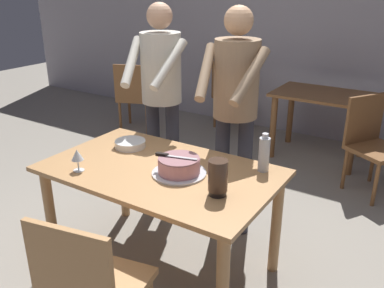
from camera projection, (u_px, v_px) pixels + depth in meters
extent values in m
plane|color=gray|center=(163.00, 265.00, 2.91)|extent=(14.00, 14.00, 0.00)
cube|color=#ADA8B2|center=(319.00, 27.00, 4.91)|extent=(10.00, 0.12, 2.70)
cube|color=tan|center=(160.00, 171.00, 2.63)|extent=(1.49, 0.89, 0.03)
cylinder|color=tan|center=(51.00, 217.00, 2.82)|extent=(0.07, 0.07, 0.72)
cylinder|color=tan|center=(123.00, 177.00, 3.40)|extent=(0.07, 0.07, 0.72)
cylinder|color=tan|center=(276.00, 225.00, 2.73)|extent=(0.07, 0.07, 0.72)
cylinder|color=silver|center=(179.00, 173.00, 2.55)|extent=(0.34, 0.34, 0.01)
cylinder|color=#D18C93|center=(179.00, 166.00, 2.53)|extent=(0.26, 0.26, 0.09)
cylinder|color=#926267|center=(179.00, 158.00, 2.51)|extent=(0.25, 0.25, 0.01)
cube|color=silver|center=(182.00, 157.00, 2.51)|extent=(0.20, 0.07, 0.00)
cube|color=black|center=(162.00, 155.00, 2.54)|extent=(0.08, 0.04, 0.02)
cylinder|color=white|center=(130.00, 146.00, 2.96)|extent=(0.22, 0.22, 0.01)
cylinder|color=white|center=(130.00, 145.00, 2.96)|extent=(0.22, 0.22, 0.01)
cylinder|color=white|center=(130.00, 144.00, 2.96)|extent=(0.22, 0.22, 0.01)
cylinder|color=white|center=(130.00, 143.00, 2.95)|extent=(0.22, 0.22, 0.01)
cylinder|color=white|center=(130.00, 141.00, 2.95)|extent=(0.22, 0.22, 0.01)
cylinder|color=silver|center=(79.00, 170.00, 2.60)|extent=(0.07, 0.07, 0.00)
cylinder|color=silver|center=(78.00, 165.00, 2.58)|extent=(0.01, 0.01, 0.07)
cone|color=silver|center=(77.00, 155.00, 2.56)|extent=(0.08, 0.08, 0.07)
cylinder|color=silver|center=(264.00, 155.00, 2.56)|extent=(0.07, 0.07, 0.22)
cylinder|color=silver|center=(265.00, 136.00, 2.51)|extent=(0.04, 0.04, 0.03)
cylinder|color=black|center=(218.00, 192.00, 2.30)|extent=(0.10, 0.10, 0.03)
cylinder|color=#3F2D23|center=(218.00, 175.00, 2.26)|extent=(0.11, 0.11, 0.18)
cylinder|color=#2D2D38|center=(244.00, 178.00, 3.12)|extent=(0.11, 0.11, 0.95)
cylinder|color=#2D2D38|center=(222.00, 173.00, 3.20)|extent=(0.11, 0.11, 0.95)
cylinder|color=#997A5B|center=(236.00, 79.00, 2.88)|extent=(0.32, 0.32, 0.55)
sphere|color=tan|center=(239.00, 20.00, 2.74)|extent=(0.20, 0.20, 0.20)
cylinder|color=#997A5B|center=(250.00, 76.00, 2.64)|extent=(0.11, 0.42, 0.34)
cylinder|color=#997A5B|center=(206.00, 72.00, 2.77)|extent=(0.20, 0.42, 0.34)
cylinder|color=#2D2D38|center=(173.00, 157.00, 3.49)|extent=(0.11, 0.11, 0.95)
cylinder|color=#2D2D38|center=(154.00, 154.00, 3.55)|extent=(0.11, 0.11, 0.95)
cylinder|color=beige|center=(161.00, 68.00, 3.25)|extent=(0.32, 0.32, 0.55)
sphere|color=tan|center=(160.00, 16.00, 3.10)|extent=(0.20, 0.20, 0.20)
cylinder|color=beige|center=(169.00, 64.00, 3.01)|extent=(0.08, 0.42, 0.34)
cylinder|color=beige|center=(132.00, 61.00, 3.12)|extent=(0.22, 0.41, 0.34)
cube|color=tan|center=(101.00, 287.00, 2.08)|extent=(0.52, 0.52, 0.04)
cube|color=tan|center=(70.00, 272.00, 1.81)|extent=(0.44, 0.11, 0.45)
cube|color=brown|center=(322.00, 94.00, 4.43)|extent=(1.00, 0.70, 0.03)
cylinder|color=brown|center=(273.00, 127.00, 4.56)|extent=(0.07, 0.07, 0.71)
cylinder|color=brown|center=(352.00, 142.00, 4.14)|extent=(0.07, 0.07, 0.71)
cylinder|color=brown|center=(290.00, 114.00, 4.99)|extent=(0.07, 0.07, 0.71)
cylinder|color=brown|center=(364.00, 127.00, 4.57)|extent=(0.07, 0.07, 0.71)
cube|color=brown|center=(234.00, 98.00, 5.40)|extent=(0.60, 0.60, 0.04)
cylinder|color=brown|center=(238.00, 109.00, 5.71)|extent=(0.04, 0.04, 0.41)
cylinder|color=brown|center=(253.00, 116.00, 5.40)|extent=(0.04, 0.04, 0.41)
cylinder|color=brown|center=(215.00, 113.00, 5.56)|extent=(0.04, 0.04, 0.41)
cylinder|color=brown|center=(229.00, 120.00, 5.26)|extent=(0.04, 0.04, 0.41)
cube|color=brown|center=(221.00, 81.00, 5.22)|extent=(0.39, 0.25, 0.45)
cube|color=brown|center=(378.00, 151.00, 3.74)|extent=(0.61, 0.61, 0.04)
cylinder|color=brown|center=(375.00, 185.00, 3.59)|extent=(0.04, 0.04, 0.41)
cylinder|color=brown|center=(373.00, 162.00, 4.04)|extent=(0.04, 0.04, 0.41)
cylinder|color=brown|center=(345.00, 169.00, 3.90)|extent=(0.04, 0.04, 0.41)
cube|color=brown|center=(365.00, 119.00, 3.82)|extent=(0.26, 0.39, 0.45)
cube|color=brown|center=(137.00, 98.00, 5.43)|extent=(0.57, 0.57, 0.04)
cylinder|color=brown|center=(129.00, 109.00, 5.71)|extent=(0.04, 0.04, 0.41)
cylinder|color=brown|center=(155.00, 111.00, 5.64)|extent=(0.04, 0.04, 0.41)
cylinder|color=brown|center=(120.00, 117.00, 5.38)|extent=(0.04, 0.04, 0.41)
cylinder|color=brown|center=(147.00, 119.00, 5.31)|extent=(0.04, 0.04, 0.41)
cube|color=brown|center=(131.00, 83.00, 5.15)|extent=(0.42, 0.19, 0.45)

